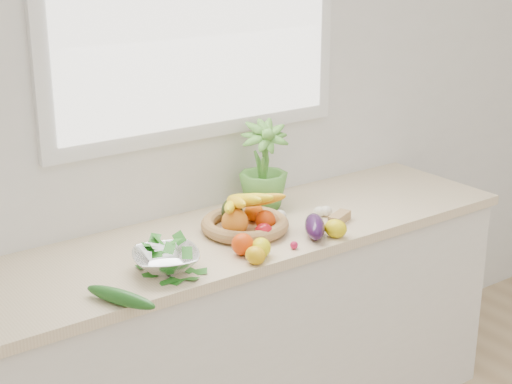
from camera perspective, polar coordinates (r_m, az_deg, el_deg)
back_wall at (r=3.07m, az=-4.30°, el=6.71°), size 4.50×0.02×2.70m
counter_cabinet at (r=3.16m, az=-0.96°, el=-10.78°), size 2.20×0.58×0.86m
countertop at (r=2.96m, az=-1.01°, el=-3.20°), size 2.24×0.62×0.04m
orange_loose at (r=2.73m, az=-0.98°, el=-3.82°), size 0.09×0.09×0.08m
lemon_a at (r=2.66m, az=-0.05°, el=-4.64°), size 0.07×0.08×0.06m
lemon_b at (r=2.72m, az=0.39°, el=-4.05°), size 0.10×0.11×0.07m
lemon_c at (r=2.90m, az=5.81°, el=-2.66°), size 0.10×0.11×0.07m
apple at (r=2.84m, az=0.58°, el=-2.98°), size 0.08×0.08×0.07m
ginger at (r=3.05m, az=6.09°, el=-1.89°), size 0.12×0.09×0.04m
garlic_a at (r=3.05m, az=1.76°, el=-1.70°), size 0.05×0.05×0.04m
garlic_b at (r=3.11m, az=5.13°, el=-1.39°), size 0.05×0.05×0.04m
garlic_c at (r=3.11m, az=4.64°, el=-1.41°), size 0.05×0.05×0.04m
eggplant at (r=2.90m, az=4.30°, el=-2.52°), size 0.17×0.20×0.08m
cucumber at (r=2.43m, az=-9.82°, el=-7.55°), size 0.15×0.26×0.05m
radish at (r=2.79m, az=2.79°, el=-3.88°), size 0.04×0.04×0.03m
potted_herb at (r=3.14m, az=0.55°, el=1.98°), size 0.26×0.26×0.35m
fruit_basket at (r=2.93m, az=-0.87°, el=-1.99°), size 0.34×0.34×0.18m
colander_with_spinach at (r=2.61m, az=-6.58°, el=-4.60°), size 0.29×0.29×0.12m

